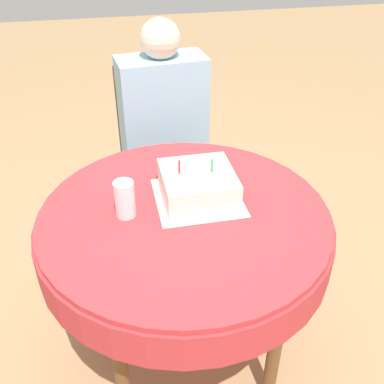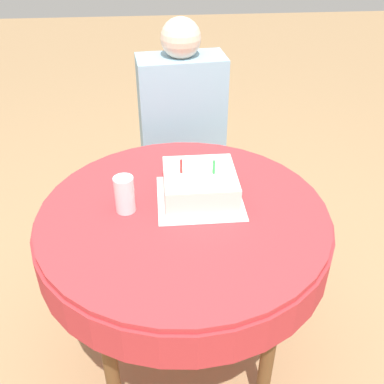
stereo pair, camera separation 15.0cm
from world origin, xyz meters
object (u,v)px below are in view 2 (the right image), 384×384
object	(u,v)px
chair	(180,152)
birthday_cake	(200,185)
drinking_glass	(125,194)
person	(183,123)

from	to	relation	value
chair	birthday_cake	bearing A→B (deg)	-93.69
birthday_cake	drinking_glass	distance (m)	0.26
chair	person	world-z (taller)	person
birthday_cake	drinking_glass	world-z (taller)	birthday_cake
birthday_cake	drinking_glass	xyz separation A→B (m)	(-0.26, -0.05, 0.01)
person	drinking_glass	world-z (taller)	person
chair	person	distance (m)	0.23
chair	birthday_cake	xyz separation A→B (m)	(0.02, -0.76, 0.29)
chair	drinking_glass	world-z (taller)	chair
person	drinking_glass	xyz separation A→B (m)	(-0.24, -0.72, 0.10)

